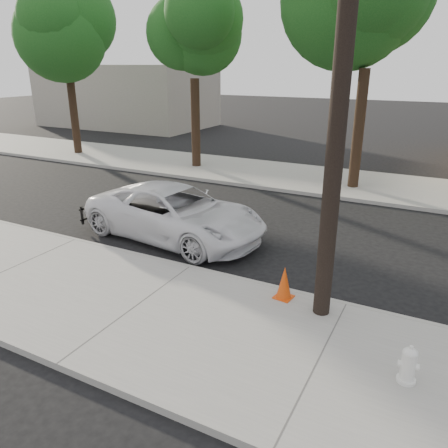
{
  "coord_description": "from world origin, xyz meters",
  "views": [
    {
      "loc": [
        5.49,
        -10.71,
        5.04
      ],
      "look_at": [
        0.39,
        -0.96,
        1.0
      ],
      "focal_mm": 35.0,
      "sensor_mm": 36.0,
      "label": 1
    }
  ],
  "objects_px": {
    "police_cruiser": "(175,213)",
    "traffic_cone": "(284,283)",
    "utility_pole": "(341,85)",
    "fire_hydrant": "(408,366)"
  },
  "relations": [
    {
      "from": "police_cruiser",
      "to": "traffic_cone",
      "type": "xyz_separation_m",
      "value": [
        4.33,
        -2.22,
        -0.29
      ]
    },
    {
      "from": "utility_pole",
      "to": "fire_hydrant",
      "type": "xyz_separation_m",
      "value": [
        1.83,
        -1.46,
        -4.24
      ]
    },
    {
      "from": "fire_hydrant",
      "to": "traffic_cone",
      "type": "relative_size",
      "value": 0.85
    },
    {
      "from": "police_cruiser",
      "to": "traffic_cone",
      "type": "bearing_deg",
      "value": -110.42
    },
    {
      "from": "utility_pole",
      "to": "police_cruiser",
      "type": "distance_m",
      "value": 6.96
    },
    {
      "from": "fire_hydrant",
      "to": "traffic_cone",
      "type": "bearing_deg",
      "value": 143.25
    },
    {
      "from": "police_cruiser",
      "to": "traffic_cone",
      "type": "height_order",
      "value": "police_cruiser"
    },
    {
      "from": "utility_pole",
      "to": "fire_hydrant",
      "type": "distance_m",
      "value": 4.84
    },
    {
      "from": "traffic_cone",
      "to": "fire_hydrant",
      "type": "bearing_deg",
      "value": -31.28
    },
    {
      "from": "police_cruiser",
      "to": "fire_hydrant",
      "type": "bearing_deg",
      "value": -112.07
    }
  ]
}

